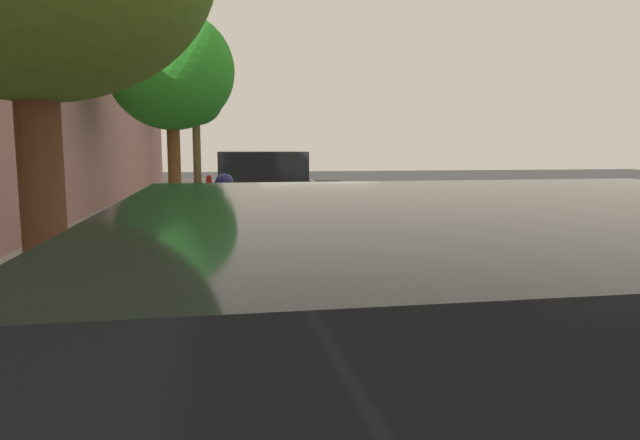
{
  "coord_description": "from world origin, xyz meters",
  "views": [
    {
      "loc": [
        1.92,
        12.77,
        2.07
      ],
      "look_at": [
        0.57,
        4.47,
        0.98
      ],
      "focal_mm": 31.59,
      "sensor_mm": 36.0,
      "label": 1
    }
  ],
  "objects_px": {
    "parked_sedan_white_nearest": "(242,172)",
    "cyclist_with_backpack": "(224,221)",
    "parked_sedan_dark_blue_second": "(247,185)",
    "bicycle_at_curb": "(241,273)",
    "street_tree_mid_block": "(171,71)",
    "parked_suv_green_mid": "(260,197)",
    "street_tree_near_cyclist": "(195,102)",
    "fire_hydrant": "(209,185)"
  },
  "relations": [
    {
      "from": "parked_sedan_white_nearest",
      "to": "cyclist_with_backpack",
      "type": "height_order",
      "value": "cyclist_with_backpack"
    },
    {
      "from": "parked_sedan_dark_blue_second",
      "to": "bicycle_at_curb",
      "type": "xyz_separation_m",
      "value": [
        0.52,
        12.62,
        -0.37
      ]
    },
    {
      "from": "parked_sedan_dark_blue_second",
      "to": "bicycle_at_curb",
      "type": "relative_size",
      "value": 2.8
    },
    {
      "from": "parked_sedan_dark_blue_second",
      "to": "street_tree_mid_block",
      "type": "xyz_separation_m",
      "value": [
        2.26,
        2.56,
        3.57
      ]
    },
    {
      "from": "parked_sedan_white_nearest",
      "to": "cyclist_with_backpack",
      "type": "bearing_deg",
      "value": 87.94
    },
    {
      "from": "parked_suv_green_mid",
      "to": "street_tree_near_cyclist",
      "type": "distance_m",
      "value": 19.02
    },
    {
      "from": "parked_sedan_dark_blue_second",
      "to": "street_tree_near_cyclist",
      "type": "height_order",
      "value": "street_tree_near_cyclist"
    },
    {
      "from": "fire_hydrant",
      "to": "parked_suv_green_mid",
      "type": "bearing_deg",
      "value": 97.56
    },
    {
      "from": "parked_suv_green_mid",
      "to": "bicycle_at_curb",
      "type": "bearing_deg",
      "value": 83.18
    },
    {
      "from": "parked_sedan_white_nearest",
      "to": "cyclist_with_backpack",
      "type": "relative_size",
      "value": 2.6
    },
    {
      "from": "parked_sedan_white_nearest",
      "to": "fire_hydrant",
      "type": "bearing_deg",
      "value": 80.23
    },
    {
      "from": "parked_sedan_white_nearest",
      "to": "fire_hydrant",
      "type": "height_order",
      "value": "parked_sedan_white_nearest"
    },
    {
      "from": "parked_suv_green_mid",
      "to": "street_tree_mid_block",
      "type": "distance_m",
      "value": 6.94
    },
    {
      "from": "parked_sedan_dark_blue_second",
      "to": "cyclist_with_backpack",
      "type": "bearing_deg",
      "value": 86.53
    },
    {
      "from": "parked_sedan_dark_blue_second",
      "to": "street_tree_mid_block",
      "type": "bearing_deg",
      "value": 48.56
    },
    {
      "from": "street_tree_near_cyclist",
      "to": "fire_hydrant",
      "type": "relative_size",
      "value": 6.74
    },
    {
      "from": "street_tree_mid_block",
      "to": "fire_hydrant",
      "type": "bearing_deg",
      "value": -99.57
    },
    {
      "from": "parked_sedan_white_nearest",
      "to": "bicycle_at_curb",
      "type": "relative_size",
      "value": 2.78
    },
    {
      "from": "parked_sedan_white_nearest",
      "to": "parked_suv_green_mid",
      "type": "distance_m",
      "value": 19.54
    },
    {
      "from": "fire_hydrant",
      "to": "bicycle_at_curb",
      "type": "bearing_deg",
      "value": 93.39
    },
    {
      "from": "bicycle_at_curb",
      "to": "street_tree_mid_block",
      "type": "distance_m",
      "value": 10.94
    },
    {
      "from": "street_tree_mid_block",
      "to": "street_tree_near_cyclist",
      "type": "bearing_deg",
      "value": -90.0
    },
    {
      "from": "cyclist_with_backpack",
      "to": "bicycle_at_curb",
      "type": "bearing_deg",
      "value": 114.89
    },
    {
      "from": "cyclist_with_backpack",
      "to": "parked_sedan_white_nearest",
      "type": "bearing_deg",
      "value": -92.06
    },
    {
      "from": "fire_hydrant",
      "to": "parked_sedan_white_nearest",
      "type": "bearing_deg",
      "value": -99.77
    },
    {
      "from": "parked_sedan_dark_blue_second",
      "to": "bicycle_at_curb",
      "type": "bearing_deg",
      "value": 87.64
    },
    {
      "from": "bicycle_at_curb",
      "to": "street_tree_mid_block",
      "type": "relative_size",
      "value": 0.27
    },
    {
      "from": "cyclist_with_backpack",
      "to": "street_tree_mid_block",
      "type": "distance_m",
      "value": 10.25
    },
    {
      "from": "bicycle_at_curb",
      "to": "cyclist_with_backpack",
      "type": "height_order",
      "value": "cyclist_with_backpack"
    },
    {
      "from": "parked_sedan_white_nearest",
      "to": "street_tree_mid_block",
      "type": "relative_size",
      "value": 0.75
    },
    {
      "from": "parked_sedan_dark_blue_second",
      "to": "cyclist_with_backpack",
      "type": "distance_m",
      "value": 12.18
    },
    {
      "from": "street_tree_mid_block",
      "to": "bicycle_at_curb",
      "type": "bearing_deg",
      "value": 99.84
    },
    {
      "from": "street_tree_near_cyclist",
      "to": "fire_hydrant",
      "type": "height_order",
      "value": "street_tree_near_cyclist"
    },
    {
      "from": "parked_sedan_dark_blue_second",
      "to": "street_tree_mid_block",
      "type": "height_order",
      "value": "street_tree_mid_block"
    },
    {
      "from": "bicycle_at_curb",
      "to": "fire_hydrant",
      "type": "xyz_separation_m",
      "value": [
        0.89,
        -15.1,
        0.21
      ]
    },
    {
      "from": "cyclist_with_backpack",
      "to": "street_tree_mid_block",
      "type": "bearing_deg",
      "value": -80.95
    },
    {
      "from": "parked_sedan_white_nearest",
      "to": "street_tree_near_cyclist",
      "type": "bearing_deg",
      "value": 22.19
    },
    {
      "from": "cyclist_with_backpack",
      "to": "fire_hydrant",
      "type": "bearing_deg",
      "value": -87.35
    },
    {
      "from": "street_tree_near_cyclist",
      "to": "fire_hydrant",
      "type": "distance_m",
      "value": 8.8
    },
    {
      "from": "parked_suv_green_mid",
      "to": "cyclist_with_backpack",
      "type": "bearing_deg",
      "value": 79.28
    },
    {
      "from": "street_tree_near_cyclist",
      "to": "street_tree_mid_block",
      "type": "height_order",
      "value": "street_tree_mid_block"
    },
    {
      "from": "parked_sedan_white_nearest",
      "to": "bicycle_at_curb",
      "type": "height_order",
      "value": "parked_sedan_white_nearest"
    }
  ]
}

